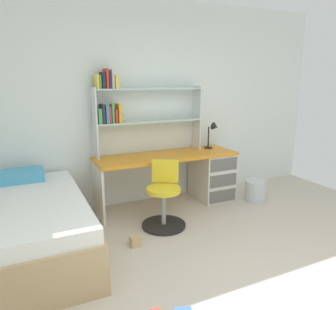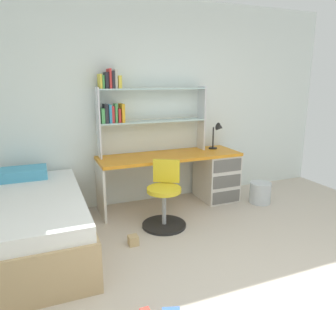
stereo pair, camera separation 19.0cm
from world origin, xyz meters
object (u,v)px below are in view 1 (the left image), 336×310
at_px(swivel_chair, 164,201).
at_px(toy_block_natural_1, 135,241).
at_px(desk, 199,172).
at_px(desk_lamp, 214,131).
at_px(bookshelf_hutch, 132,106).
at_px(bed_platform, 25,229).
at_px(waste_bin, 255,191).

distance_m(swivel_chair, toy_block_natural_1, 0.62).
height_order(desk, desk_lamp, desk_lamp).
xyz_separation_m(bookshelf_hutch, swivel_chair, (0.11, -0.74, -1.06)).
distance_m(bookshelf_hutch, bed_platform, 1.92).
distance_m(swivel_chair, bed_platform, 1.50).
bearing_deg(toy_block_natural_1, waste_bin, 13.39).
relative_size(desk_lamp, waste_bin, 1.30).
height_order(bookshelf_hutch, bed_platform, bookshelf_hutch).
xyz_separation_m(desk, swivel_chair, (-0.81, -0.56, -0.11)).
bearing_deg(desk, desk_lamp, 16.98).
distance_m(bed_platform, toy_block_natural_1, 1.08).
bearing_deg(toy_block_natural_1, swivel_chair, 33.43).
height_order(desk_lamp, waste_bin, desk_lamp).
relative_size(desk_lamp, bed_platform, 0.21).
height_order(desk_lamp, bed_platform, desk_lamp).
bearing_deg(toy_block_natural_1, desk, 34.06).
xyz_separation_m(swivel_chair, toy_block_natural_1, (-0.48, -0.32, -0.25)).
bearing_deg(desk_lamp, waste_bin, -48.63).
distance_m(desk_lamp, waste_bin, 1.04).
height_order(desk, bookshelf_hutch, bookshelf_hutch).
xyz_separation_m(desk, waste_bin, (0.70, -0.40, -0.26)).
distance_m(desk, swivel_chair, 0.99).
bearing_deg(desk, toy_block_natural_1, -145.94).
distance_m(desk, waste_bin, 0.84).
bearing_deg(bed_platform, bookshelf_hutch, 29.77).
bearing_deg(bookshelf_hutch, desk_lamp, -4.87).
distance_m(desk, toy_block_natural_1, 1.60).
distance_m(swivel_chair, waste_bin, 1.52).
xyz_separation_m(waste_bin, toy_block_natural_1, (-1.99, -0.47, -0.10)).
relative_size(bookshelf_hutch, bed_platform, 0.80).
height_order(bed_platform, waste_bin, bed_platform).
relative_size(desk, desk_lamp, 5.01).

